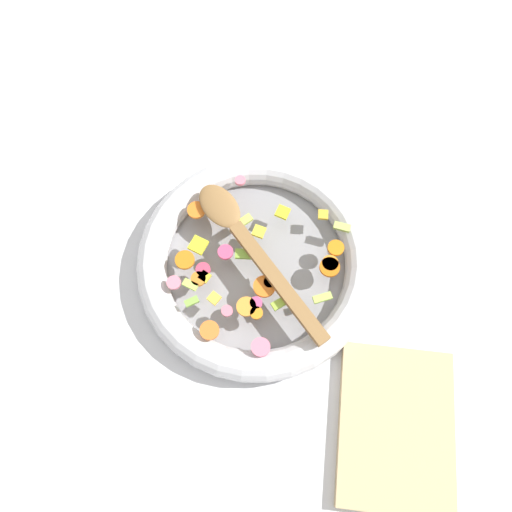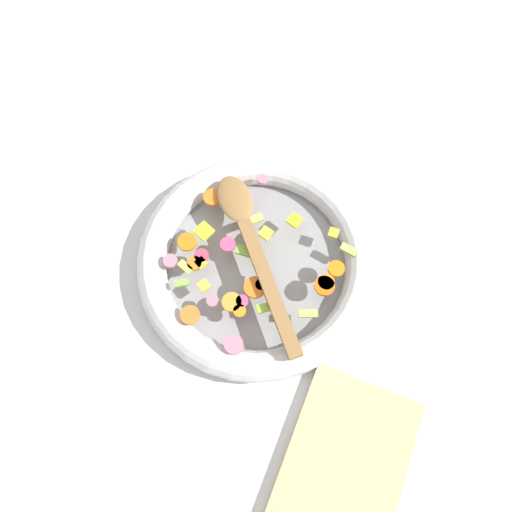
{
  "view_description": "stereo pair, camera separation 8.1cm",
  "coord_description": "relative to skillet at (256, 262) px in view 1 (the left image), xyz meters",
  "views": [
    {
      "loc": [
        0.29,
        0.03,
        0.8
      ],
      "look_at": [
        0.0,
        0.0,
        0.05
      ],
      "focal_mm": 35.0,
      "sensor_mm": 36.0,
      "label": 1
    },
    {
      "loc": [
        0.27,
        0.11,
        0.8
      ],
      "look_at": [
        0.0,
        0.0,
        0.05
      ],
      "focal_mm": 35.0,
      "sensor_mm": 36.0,
      "label": 2
    }
  ],
  "objects": [
    {
      "name": "wooden_spoon",
      "position": [
        -0.02,
        -0.01,
        0.04
      ],
      "size": [
        0.27,
        0.25,
        0.01
      ],
      "color": "olive",
      "rests_on": "chopped_vegetables"
    },
    {
      "name": "skillet",
      "position": [
        0.0,
        0.0,
        0.0
      ],
      "size": [
        0.4,
        0.4,
        0.05
      ],
      "color": "gray",
      "rests_on": "ground_plane"
    },
    {
      "name": "chopped_vegetables",
      "position": [
        0.02,
        -0.01,
        0.03
      ],
      "size": [
        0.31,
        0.29,
        0.01
      ],
      "color": "orange",
      "rests_on": "skillet"
    },
    {
      "name": "ground_plane",
      "position": [
        0.0,
        0.0,
        -0.02
      ],
      "size": [
        4.0,
        4.0,
        0.0
      ],
      "primitive_type": "plane",
      "color": "silver"
    },
    {
      "name": "cutting_board",
      "position": [
        0.24,
        0.24,
        -0.01
      ],
      "size": [
        0.24,
        0.17,
        0.02
      ],
      "color": "tan",
      "rests_on": "ground_plane"
    }
  ]
}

